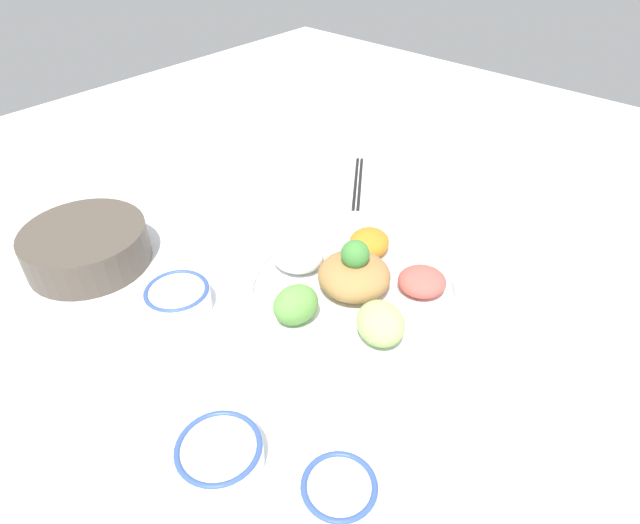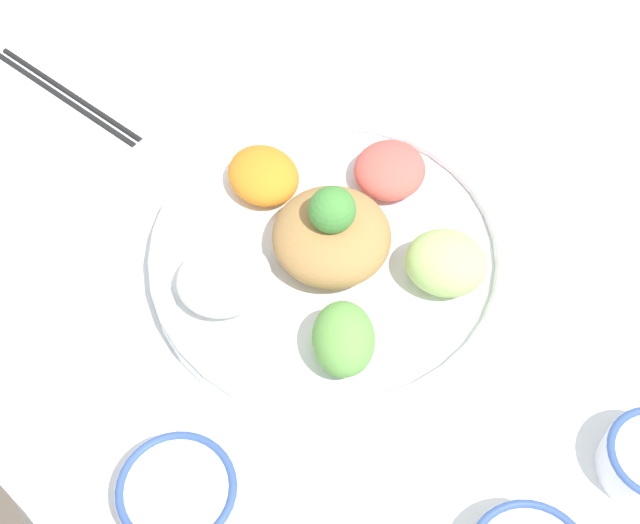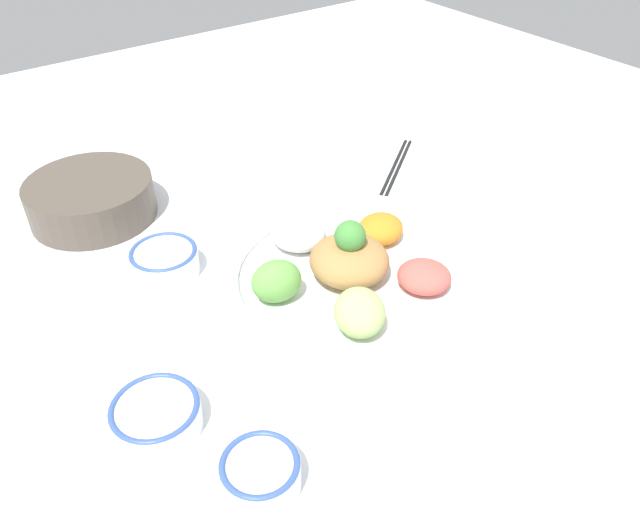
% 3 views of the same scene
% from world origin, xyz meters
% --- Properties ---
extents(ground_plane, '(2.40, 2.40, 0.00)m').
position_xyz_m(ground_plane, '(0.00, 0.00, 0.00)').
color(ground_plane, white).
extents(salad_platter, '(0.37, 0.37, 0.12)m').
position_xyz_m(salad_platter, '(-0.02, 0.00, 0.03)').
color(salad_platter, white).
rests_on(salad_platter, ground_plane).
extents(sauce_bowl_dark, '(0.10, 0.10, 0.04)m').
position_xyz_m(sauce_bowl_dark, '(0.17, 0.21, 0.02)').
color(sauce_bowl_dark, white).
rests_on(sauce_bowl_dark, ground_plane).
extents(chopsticks_pair_near, '(0.15, 0.20, 0.01)m').
position_xyz_m(chopsticks_pair_near, '(0.21, -0.31, 0.00)').
color(chopsticks_pair_near, black).
rests_on(chopsticks_pair_near, ground_plane).
extents(serving_spoon_extra, '(0.08, 0.14, 0.01)m').
position_xyz_m(serving_spoon_extra, '(0.04, -0.40, 0.00)').
color(serving_spoon_extra, beige).
rests_on(serving_spoon_extra, ground_plane).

